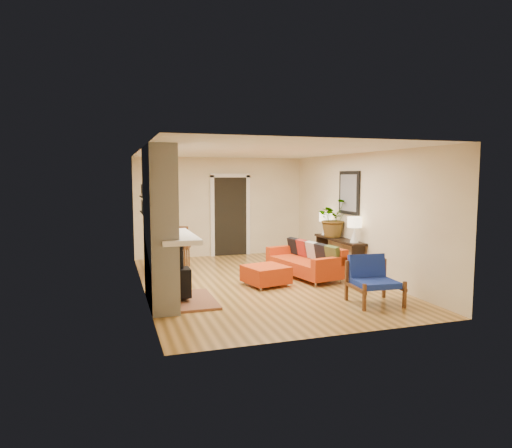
{
  "coord_description": "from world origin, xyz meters",
  "views": [
    {
      "loc": [
        -2.81,
        -8.52,
        2.11
      ],
      "look_at": [
        0.0,
        0.2,
        1.15
      ],
      "focal_mm": 32.0,
      "sensor_mm": 36.0,
      "label": 1
    }
  ],
  "objects_px": {
    "sofa": "(307,261)",
    "ottoman": "(266,274)",
    "lamp_near": "(354,226)",
    "dining_table": "(171,245)",
    "console_table": "(339,245)",
    "lamp_far": "(325,221)",
    "houseplant": "(334,218)",
    "blue_chair": "(372,277)"
  },
  "relations": [
    {
      "from": "sofa",
      "to": "ottoman",
      "type": "distance_m",
      "value": 1.22
    },
    {
      "from": "lamp_near",
      "to": "sofa",
      "type": "bearing_deg",
      "value": 161.0
    },
    {
      "from": "sofa",
      "to": "dining_table",
      "type": "bearing_deg",
      "value": 159.07
    },
    {
      "from": "console_table",
      "to": "lamp_far",
      "type": "relative_size",
      "value": 3.43
    },
    {
      "from": "ottoman",
      "to": "dining_table",
      "type": "relative_size",
      "value": 0.48
    },
    {
      "from": "lamp_far",
      "to": "houseplant",
      "type": "distance_m",
      "value": 0.45
    },
    {
      "from": "blue_chair",
      "to": "dining_table",
      "type": "distance_m",
      "value": 4.35
    },
    {
      "from": "blue_chair",
      "to": "lamp_near",
      "type": "bearing_deg",
      "value": 68.55
    },
    {
      "from": "blue_chair",
      "to": "sofa",
      "type": "bearing_deg",
      "value": 95.07
    },
    {
      "from": "ottoman",
      "to": "lamp_far",
      "type": "height_order",
      "value": "lamp_far"
    },
    {
      "from": "ottoman",
      "to": "dining_table",
      "type": "distance_m",
      "value": 2.27
    },
    {
      "from": "sofa",
      "to": "ottoman",
      "type": "bearing_deg",
      "value": -155.44
    },
    {
      "from": "lamp_near",
      "to": "houseplant",
      "type": "bearing_deg",
      "value": 90.63
    },
    {
      "from": "console_table",
      "to": "dining_table",
      "type": "bearing_deg",
      "value": 169.23
    },
    {
      "from": "dining_table",
      "to": "blue_chair",
      "type": "bearing_deg",
      "value": -47.92
    },
    {
      "from": "lamp_near",
      "to": "lamp_far",
      "type": "bearing_deg",
      "value": 90.0
    },
    {
      "from": "console_table",
      "to": "lamp_far",
      "type": "xyz_separation_m",
      "value": [
        0.0,
        0.69,
        0.49
      ]
    },
    {
      "from": "dining_table",
      "to": "lamp_far",
      "type": "distance_m",
      "value": 3.67
    },
    {
      "from": "houseplant",
      "to": "dining_table",
      "type": "bearing_deg",
      "value": 173.05
    },
    {
      "from": "ottoman",
      "to": "lamp_near",
      "type": "bearing_deg",
      "value": 5.2
    },
    {
      "from": "sofa",
      "to": "dining_table",
      "type": "relative_size",
      "value": 1.05
    },
    {
      "from": "blue_chair",
      "to": "console_table",
      "type": "height_order",
      "value": "blue_chair"
    },
    {
      "from": "sofa",
      "to": "ottoman",
      "type": "relative_size",
      "value": 2.19
    },
    {
      "from": "lamp_far",
      "to": "dining_table",
      "type": "bearing_deg",
      "value": 179.87
    },
    {
      "from": "sofa",
      "to": "console_table",
      "type": "relative_size",
      "value": 1.07
    },
    {
      "from": "sofa",
      "to": "dining_table",
      "type": "xyz_separation_m",
      "value": [
        -2.72,
        1.04,
        0.33
      ]
    },
    {
      "from": "blue_chair",
      "to": "console_table",
      "type": "xyz_separation_m",
      "value": [
        0.73,
        2.53,
        0.15
      ]
    },
    {
      "from": "lamp_far",
      "to": "houseplant",
      "type": "bearing_deg",
      "value": -91.32
    },
    {
      "from": "dining_table",
      "to": "lamp_near",
      "type": "distance_m",
      "value": 3.91
    },
    {
      "from": "houseplant",
      "to": "console_table",
      "type": "bearing_deg",
      "value": -87.71
    },
    {
      "from": "lamp_near",
      "to": "houseplant",
      "type": "xyz_separation_m",
      "value": [
        -0.01,
        0.91,
        0.1
      ]
    },
    {
      "from": "ottoman",
      "to": "lamp_far",
      "type": "distance_m",
      "value": 2.68
    },
    {
      "from": "ottoman",
      "to": "lamp_far",
      "type": "xyz_separation_m",
      "value": [
        2.03,
        1.53,
        0.84
      ]
    },
    {
      "from": "dining_table",
      "to": "lamp_far",
      "type": "height_order",
      "value": "lamp_far"
    },
    {
      "from": "dining_table",
      "to": "houseplant",
      "type": "bearing_deg",
      "value": -6.95
    },
    {
      "from": "ottoman",
      "to": "houseplant",
      "type": "xyz_separation_m",
      "value": [
        2.02,
        1.1,
        0.95
      ]
    },
    {
      "from": "dining_table",
      "to": "houseplant",
      "type": "height_order",
      "value": "houseplant"
    },
    {
      "from": "blue_chair",
      "to": "dining_table",
      "type": "bearing_deg",
      "value": 132.08
    },
    {
      "from": "ottoman",
      "to": "lamp_near",
      "type": "relative_size",
      "value": 1.68
    },
    {
      "from": "console_table",
      "to": "lamp_near",
      "type": "relative_size",
      "value": 3.43
    },
    {
      "from": "sofa",
      "to": "dining_table",
      "type": "distance_m",
      "value": 2.93
    },
    {
      "from": "console_table",
      "to": "houseplant",
      "type": "distance_m",
      "value": 0.64
    }
  ]
}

